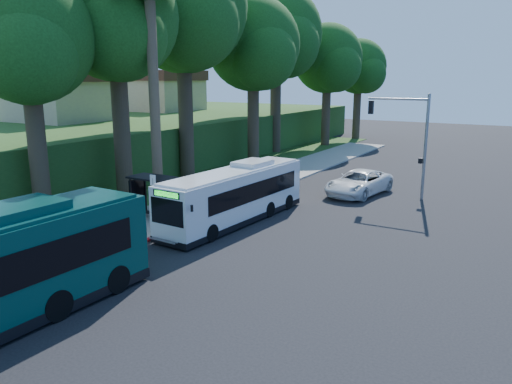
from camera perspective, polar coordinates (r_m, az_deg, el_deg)
The scene contains 17 objects.
ground at distance 27.69m, azimuth 4.00°, elevation -3.88°, with size 140.00×140.00×0.00m, color black.
sidewalk at distance 31.48m, azimuth -7.95°, elevation -1.78°, with size 4.50×70.00×0.12m, color gray.
red_curb at distance 27.11m, azimuth -9.39°, elevation -4.26°, with size 0.25×30.00×0.13m, color maroon.
grass_verge at distance 38.78m, azimuth -9.97°, elevation 0.91°, with size 8.00×70.00×0.06m, color #234719.
bus_shelter at distance 28.93m, azimuth -11.51°, elevation 0.33°, with size 3.20×1.51×2.55m.
stop_sign_pole at distance 26.11m, azimuth -11.63°, elevation -0.43°, with size 0.35×0.06×3.17m.
traffic_signal_pole at distance 34.86m, azimuth 17.26°, elevation 6.50°, with size 4.10×0.30×7.00m.
hillside_backdrop at distance 54.68m, azimuth -13.87°, elevation 6.77°, with size 24.00×60.00×8.80m.
tree_0 at distance 34.02m, azimuth -15.69°, elevation 17.90°, with size 8.40×8.00×15.70m.
tree_1 at distance 40.75m, azimuth -8.26°, elevation 19.51°, with size 10.50×10.00×18.26m.
tree_2 at distance 46.30m, azimuth -0.22°, elevation 16.05°, with size 8.82×8.40×15.12m.
tree_3 at distance 54.32m, azimuth 2.42°, elevation 17.18°, with size 10.08×9.60×17.28m.
tree_4 at distance 60.37m, azimuth 8.26°, elevation 14.50°, with size 8.40×8.00×14.14m.
tree_5 at distance 67.48m, azimuth 11.71°, elevation 13.55°, with size 7.35×7.00×12.86m.
tree_6 at distance 30.44m, azimuth -24.61°, elevation 15.04°, with size 7.56×7.20×13.74m.
white_bus at distance 28.09m, azimuth -2.31°, elevation -0.25°, with size 2.91×11.05×3.26m.
pickup at distance 35.49m, azimuth 11.68°, elevation 1.05°, with size 2.78×6.03×1.68m, color silver.
Camera 1 is at (11.79, -23.73, 8.04)m, focal length 35.00 mm.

